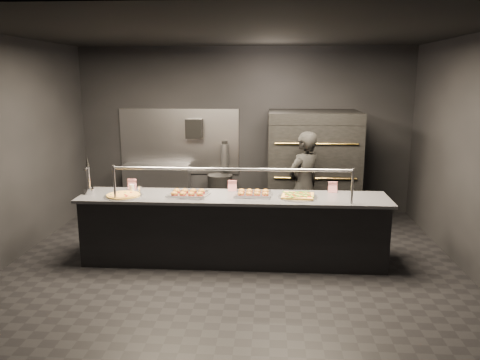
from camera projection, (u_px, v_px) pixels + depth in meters
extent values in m
plane|color=black|center=(234.00, 261.00, 6.41)|extent=(6.00, 6.00, 0.00)
plane|color=black|center=(233.00, 33.00, 5.76)|extent=(6.00, 6.00, 0.00)
cube|color=black|center=(244.00, 131.00, 8.52)|extent=(6.00, 0.04, 3.00)
cube|color=black|center=(208.00, 203.00, 3.65)|extent=(6.00, 0.04, 3.00)
cube|color=black|center=(11.00, 150.00, 6.28)|extent=(0.04, 5.00, 3.00)
cube|color=black|center=(470.00, 155.00, 5.89)|extent=(0.04, 5.00, 3.00)
cube|color=#99999E|center=(179.00, 142.00, 8.62)|extent=(2.20, 0.02, 1.20)
cube|color=black|center=(233.00, 230.00, 6.31)|extent=(4.00, 0.70, 0.88)
cube|color=#3C3C41|center=(233.00, 197.00, 6.21)|extent=(4.10, 0.78, 0.04)
cylinder|color=#99999E|center=(114.00, 183.00, 5.96)|extent=(0.03, 0.03, 0.45)
cylinder|color=#99999E|center=(352.00, 186.00, 5.77)|extent=(0.03, 0.03, 0.45)
cylinder|color=#99999E|center=(231.00, 169.00, 5.83)|extent=(3.00, 0.04, 0.04)
cube|color=black|center=(311.00, 204.00, 8.12)|extent=(1.50, 1.15, 0.60)
cube|color=black|center=(312.00, 171.00, 7.99)|extent=(1.50, 1.20, 0.55)
cube|color=black|center=(313.00, 139.00, 7.87)|extent=(1.50, 1.20, 0.55)
cube|color=black|center=(314.00, 117.00, 7.79)|extent=(1.50, 1.20, 0.18)
cylinder|color=gold|center=(315.00, 178.00, 7.38)|extent=(1.30, 0.02, 0.02)
cylinder|color=gold|center=(317.00, 144.00, 7.26)|extent=(1.30, 0.02, 0.02)
cube|color=#99999E|center=(158.00, 188.00, 8.67)|extent=(1.20, 0.35, 0.90)
cube|color=black|center=(194.00, 129.00, 8.46)|extent=(0.30, 0.20, 0.35)
cylinder|color=#B2B2B7|center=(225.00, 156.00, 8.54)|extent=(0.14, 0.14, 0.45)
cube|color=black|center=(225.00, 143.00, 8.49)|extent=(0.10, 0.06, 0.06)
cylinder|color=silver|center=(89.00, 191.00, 6.31)|extent=(0.13, 0.13, 0.08)
cylinder|color=silver|center=(89.00, 179.00, 6.27)|extent=(0.05, 0.05, 0.34)
cylinder|color=silver|center=(86.00, 169.00, 6.16)|extent=(0.02, 0.09, 0.02)
cone|color=black|center=(87.00, 161.00, 6.22)|extent=(0.05, 0.05, 0.13)
cylinder|color=silver|center=(123.00, 196.00, 6.18)|extent=(0.50, 0.50, 0.01)
cylinder|color=gold|center=(123.00, 195.00, 6.18)|extent=(0.44, 0.44, 0.02)
cylinder|color=gold|center=(123.00, 194.00, 6.17)|extent=(0.38, 0.38, 0.01)
cube|color=silver|center=(188.00, 195.00, 6.21)|extent=(0.57, 0.48, 0.02)
ellipsoid|color=#995E20|center=(174.00, 193.00, 6.13)|extent=(0.09, 0.09, 0.06)
ellipsoid|color=#995E20|center=(177.00, 191.00, 6.29)|extent=(0.09, 0.09, 0.06)
ellipsoid|color=#995E20|center=(183.00, 194.00, 6.13)|extent=(0.09, 0.09, 0.06)
ellipsoid|color=#995E20|center=(185.00, 191.00, 6.28)|extent=(0.09, 0.09, 0.06)
ellipsoid|color=#995E20|center=(191.00, 194.00, 6.12)|extent=(0.09, 0.09, 0.06)
ellipsoid|color=#995E20|center=(193.00, 191.00, 6.28)|extent=(0.09, 0.09, 0.06)
ellipsoid|color=#995E20|center=(200.00, 194.00, 6.11)|extent=(0.09, 0.09, 0.06)
ellipsoid|color=#995E20|center=(202.00, 191.00, 6.27)|extent=(0.09, 0.09, 0.06)
cube|color=silver|center=(253.00, 195.00, 6.22)|extent=(0.51, 0.40, 0.02)
ellipsoid|color=#995E20|center=(241.00, 193.00, 6.14)|extent=(0.09, 0.09, 0.06)
ellipsoid|color=#995E20|center=(242.00, 191.00, 6.29)|extent=(0.09, 0.09, 0.06)
ellipsoid|color=#995E20|center=(249.00, 194.00, 6.14)|extent=(0.09, 0.09, 0.06)
ellipsoid|color=#995E20|center=(250.00, 191.00, 6.29)|extent=(0.09, 0.09, 0.06)
ellipsoid|color=#995E20|center=(257.00, 194.00, 6.13)|extent=(0.09, 0.09, 0.06)
ellipsoid|color=#995E20|center=(257.00, 191.00, 6.28)|extent=(0.09, 0.09, 0.06)
ellipsoid|color=#995E20|center=(265.00, 194.00, 6.12)|extent=(0.09, 0.09, 0.06)
ellipsoid|color=#995E20|center=(265.00, 191.00, 6.27)|extent=(0.09, 0.09, 0.06)
cylinder|color=silver|center=(298.00, 197.00, 6.13)|extent=(0.52, 0.52, 0.01)
cube|color=gold|center=(298.00, 196.00, 6.13)|extent=(0.45, 0.41, 0.02)
cube|color=gold|center=(298.00, 195.00, 6.12)|extent=(0.43, 0.39, 0.01)
cube|color=#3E7B22|center=(298.00, 194.00, 6.12)|extent=(0.40, 0.37, 0.01)
cylinder|color=silver|center=(132.00, 188.00, 6.38)|extent=(0.07, 0.07, 0.11)
cylinder|color=silver|center=(140.00, 189.00, 6.38)|extent=(0.05, 0.05, 0.09)
cube|color=white|center=(132.00, 184.00, 6.56)|extent=(0.12, 0.04, 0.15)
cube|color=white|center=(232.00, 186.00, 6.47)|extent=(0.12, 0.04, 0.15)
cube|color=white|center=(333.00, 187.00, 6.38)|extent=(0.12, 0.04, 0.15)
cylinder|color=black|center=(220.00, 195.00, 8.46)|extent=(0.45, 0.45, 0.75)
imported|color=black|center=(304.00, 186.00, 7.15)|extent=(0.72, 0.71, 1.67)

